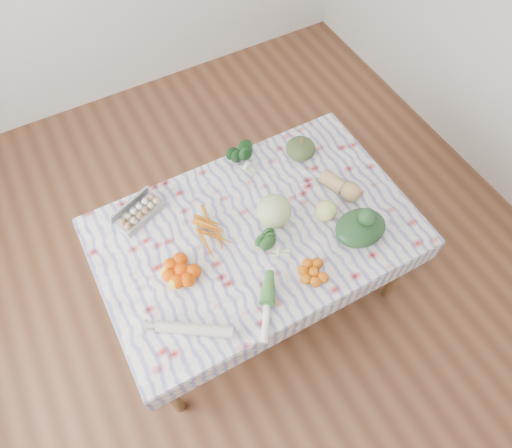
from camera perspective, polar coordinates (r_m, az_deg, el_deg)
name	(u,v)px	position (r m, az deg, el deg)	size (l,w,h in m)	color
ground	(256,289)	(3.07, 0.00, -8.15)	(4.50, 4.50, 0.00)	brown
dining_table	(256,238)	(2.47, 0.00, -1.75)	(1.60, 1.00, 0.75)	brown
tablecloth	(256,230)	(2.40, 0.00, -0.81)	(1.66, 1.06, 0.01)	silver
egg_carton	(141,214)	(2.48, -14.22, 1.21)	(0.26, 0.10, 0.07)	#979793
carrot_bunch	(209,232)	(2.38, -5.92, -1.01)	(0.23, 0.21, 0.04)	#C56510
kale_bunch	(241,158)	(2.60, -1.83, 8.21)	(0.15, 0.13, 0.13)	black
kabocha_squash	(301,148)	(2.67, 5.59, 9.38)	(0.17, 0.17, 0.11)	#394C25
cabbage	(274,211)	(2.35, 2.25, 1.62)	(0.18, 0.18, 0.18)	#ADC67B
butternut_squash	(341,185)	(2.54, 10.60, 4.80)	(0.11, 0.24, 0.11)	tan
orange_cluster	(181,270)	(2.27, -9.34, -5.75)	(0.24, 0.24, 0.08)	#EC4900
broccoli	(270,247)	(2.29, 1.75, -2.92)	(0.13, 0.13, 0.10)	#1F4B1D
mandarin_cluster	(314,272)	(2.27, 7.24, -5.92)	(0.18, 0.18, 0.06)	#DB630A
grapefruit	(326,211)	(2.42, 8.75, 1.68)	(0.11, 0.11, 0.11)	#E4E274
spinach_bag	(360,228)	(2.39, 12.92, -0.48)	(0.28, 0.22, 0.12)	#173318
daikon	(194,329)	(2.16, -7.70, -12.91)	(0.05, 0.05, 0.37)	beige
leek	(267,307)	(2.18, 1.38, -10.38)	(0.04, 0.04, 0.34)	white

